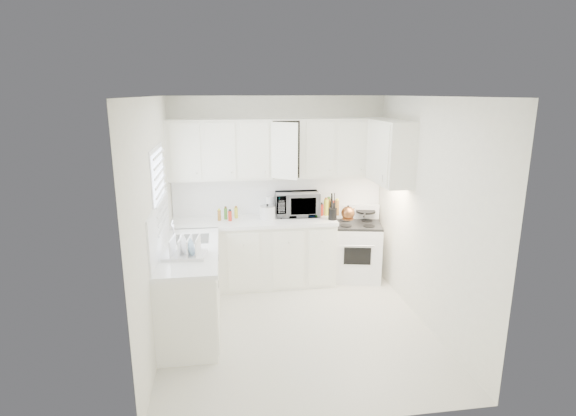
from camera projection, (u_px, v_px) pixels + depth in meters
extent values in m
plane|color=silver|center=(297.00, 327.00, 5.24)|extent=(3.20, 3.20, 0.00)
plane|color=white|center=(298.00, 96.00, 4.60)|extent=(3.20, 3.20, 0.00)
plane|color=white|center=(279.00, 189.00, 6.45)|extent=(3.00, 0.00, 3.00)
plane|color=white|center=(333.00, 277.00, 3.39)|extent=(3.00, 0.00, 3.00)
plane|color=white|center=(156.00, 225.00, 4.71)|extent=(0.00, 3.20, 3.20)
plane|color=white|center=(427.00, 214.00, 5.13)|extent=(0.00, 3.20, 3.20)
cube|color=white|center=(254.00, 221.00, 6.19)|extent=(2.24, 0.64, 0.05)
cube|color=white|center=(189.00, 251.00, 5.04)|extent=(0.64, 1.62, 0.05)
cube|color=white|center=(279.00, 194.00, 6.46)|extent=(2.98, 0.02, 0.55)
cube|color=white|center=(159.00, 226.00, 4.92)|extent=(0.02, 1.60, 0.55)
imported|color=gray|center=(297.00, 201.00, 6.37)|extent=(0.62, 0.35, 0.41)
cylinder|color=white|center=(270.00, 206.00, 6.38)|extent=(0.12, 0.12, 0.27)
cylinder|color=#9E6A2B|center=(219.00, 214.00, 6.23)|extent=(0.06, 0.06, 0.13)
cylinder|color=#427F2A|center=(225.00, 215.00, 6.16)|extent=(0.06, 0.06, 0.13)
cylinder|color=red|center=(230.00, 214.00, 6.25)|extent=(0.06, 0.06, 0.13)
cylinder|color=yellow|center=(236.00, 215.00, 6.18)|extent=(0.06, 0.06, 0.13)
cylinder|color=red|center=(320.00, 207.00, 6.47)|extent=(0.06, 0.06, 0.19)
cylinder|color=yellow|center=(325.00, 208.00, 6.42)|extent=(0.06, 0.06, 0.19)
cylinder|color=#553E18|center=(328.00, 207.00, 6.48)|extent=(0.06, 0.06, 0.19)
cylinder|color=black|center=(333.00, 208.00, 6.43)|extent=(0.06, 0.06, 0.19)
cylinder|color=#9E6A2B|center=(335.00, 207.00, 6.50)|extent=(0.06, 0.06, 0.19)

